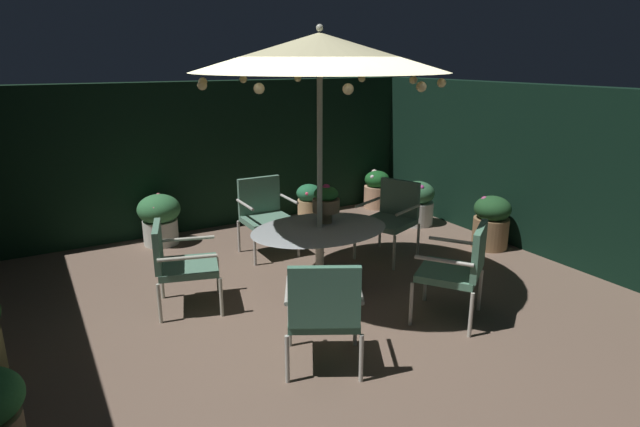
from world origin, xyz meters
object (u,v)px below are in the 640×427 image
patio_chair_southeast (178,260)px  patio_chair_south (324,309)px  potted_plant_right_near (309,202)px  patio_dining_table (320,243)px  patio_chair_east (264,211)px  potted_plant_right_far (491,221)px  potted_plant_back_left (417,202)px  potted_plant_front_corner (377,189)px  potted_plant_back_center (160,217)px  patio_chair_northeast (392,214)px  centerpiece_planter (326,201)px  patio_chair_north (460,265)px  patio_umbrella (320,53)px

patio_chair_southeast → patio_chair_south: 1.85m
patio_chair_southeast → potted_plant_right_near: patio_chair_southeast is taller
patio_dining_table → potted_plant_right_near: 2.67m
patio_chair_east → potted_plant_right_far: size_ratio=1.37×
potted_plant_right_near → potted_plant_back_left: potted_plant_back_left is taller
patio_chair_southeast → potted_plant_front_corner: size_ratio=1.42×
patio_chair_south → potted_plant_back_center: bearing=96.2°
patio_chair_northeast → patio_chair_south: (-2.08, -1.84, -0.01)m
patio_dining_table → centerpiece_planter: centerpiece_planter is taller
patio_dining_table → patio_chair_north: 1.48m
patio_umbrella → patio_chair_northeast: 2.46m
patio_umbrella → patio_chair_south: bearing=-118.5°
patio_chair_east → patio_chair_southeast: bearing=-143.0°
potted_plant_right_near → potted_plant_front_corner: (1.41, 0.14, 0.00)m
centerpiece_planter → patio_chair_south: 1.71m
patio_chair_east → patio_chair_south: patio_chair_east is taller
patio_chair_southeast → potted_plant_back_center: (0.30, 2.09, -0.14)m
patio_chair_east → potted_plant_front_corner: (2.57, 1.05, -0.25)m
patio_chair_east → potted_plant_back_center: 1.53m
patio_umbrella → patio_chair_south: (-0.71, -1.30, -1.98)m
patio_dining_table → potted_plant_right_far: 2.74m
patio_umbrella → potted_plant_back_center: size_ratio=3.98×
patio_chair_northeast → potted_plant_back_left: size_ratio=1.45×
potted_plant_back_center → potted_plant_right_far: bearing=-31.7°
patio_dining_table → patio_chair_northeast: patio_chair_northeast is taller
patio_umbrella → potted_plant_right_near: size_ratio=4.66×
patio_chair_northeast → potted_plant_front_corner: size_ratio=1.53×
patio_dining_table → potted_plant_back_left: bearing=29.4°
patio_chair_southeast → patio_chair_east: bearing=37.0°
potted_plant_back_center → centerpiece_planter: bearing=-62.0°
centerpiece_planter → potted_plant_back_center: centerpiece_planter is taller
patio_dining_table → patio_chair_south: size_ratio=1.54×
patio_dining_table → patio_chair_south: 1.48m
patio_chair_north → patio_chair_southeast: size_ratio=1.08×
potted_plant_right_near → potted_plant_right_far: (1.56, -2.27, 0.05)m
potted_plant_back_center → potted_plant_back_left: potted_plant_back_center is taller
patio_dining_table → potted_plant_front_corner: size_ratio=2.37×
potted_plant_right_far → potted_plant_front_corner: size_ratio=1.13×
patio_chair_south → patio_chair_east: bearing=75.6°
patio_umbrella → patio_chair_south: patio_umbrella is taller
patio_chair_southeast → patio_chair_south: bearing=-67.3°
patio_dining_table → patio_chair_northeast: 1.48m
patio_chair_south → potted_plant_right_near: 4.14m
patio_chair_northeast → potted_plant_right_near: size_ratio=1.63×
potted_plant_right_far → patio_chair_north: bearing=-145.0°
potted_plant_right_near → potted_plant_right_far: 2.76m
centerpiece_planter → patio_chair_northeast: 1.37m
patio_chair_southeast → potted_plant_right_far: 4.16m
patio_chair_southeast → patio_chair_south: (0.71, -1.70, 0.03)m
patio_chair_east → patio_chair_south: (-0.71, -2.78, -0.01)m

